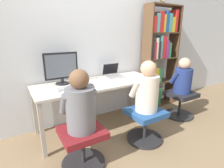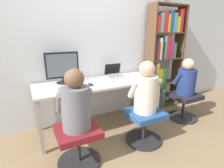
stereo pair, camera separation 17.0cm
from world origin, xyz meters
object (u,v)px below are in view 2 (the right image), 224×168
at_px(office_chair_side, 184,104).
at_px(person_at_laptop, 146,90).
at_px(keyboard, 71,87).
at_px(office_chair_right, 144,124).
at_px(office_chair_left, 78,143).
at_px(person_at_monitor, 76,104).
at_px(person_near_shelf, 186,79).
at_px(laptop, 115,74).
at_px(bookshelf, 163,56).
at_px(desktop_monitor, 62,68).

bearing_deg(office_chair_side, person_at_laptop, -167.13).
bearing_deg(keyboard, office_chair_right, -34.31).
distance_m(person_at_laptop, office_chair_side, 1.16).
xyz_separation_m(office_chair_left, person_at_monitor, (0.00, 0.00, 0.48)).
relative_size(office_chair_left, person_near_shelf, 0.81).
relative_size(office_chair_right, office_chair_side, 1.00).
xyz_separation_m(laptop, office_chair_side, (1.04, -0.59, -0.53)).
bearing_deg(office_chair_side, person_at_monitor, -172.75).
relative_size(keyboard, office_chair_side, 0.80).
height_order(person_at_monitor, office_chair_side, person_at_monitor).
height_order(office_chair_right, bookshelf, bookshelf).
height_order(desktop_monitor, person_at_laptop, desktop_monitor).
relative_size(keyboard, person_at_monitor, 0.60).
height_order(bookshelf, office_chair_side, bookshelf).
bearing_deg(person_at_laptop, office_chair_right, -90.00).
xyz_separation_m(person_at_monitor, person_at_laptop, (0.92, 0.01, 0.01)).
distance_m(office_chair_left, office_chair_right, 0.92).
relative_size(desktop_monitor, office_chair_side, 0.96).
bearing_deg(laptop, desktop_monitor, 179.65).
height_order(person_at_monitor, bookshelf, bookshelf).
bearing_deg(person_near_shelf, person_at_laptop, -166.92).
xyz_separation_m(office_chair_right, bookshelf, (1.00, 0.82, 0.76)).
relative_size(desktop_monitor, person_near_shelf, 0.78).
bearing_deg(office_chair_right, desktop_monitor, 135.89).
relative_size(keyboard, office_chair_right, 0.80).
bearing_deg(office_chair_left, person_at_monitor, 90.00).
distance_m(person_at_laptop, bookshelf, 1.32).
xyz_separation_m(person_at_monitor, office_chair_side, (1.95, 0.25, -0.48)).
xyz_separation_m(laptop, person_at_monitor, (-0.91, -0.84, -0.05)).
bearing_deg(bookshelf, person_at_monitor, -156.71).
relative_size(laptop, bookshelf, 0.17).
bearing_deg(office_chair_right, person_at_laptop, 90.00).
xyz_separation_m(office_chair_left, person_near_shelf, (1.95, 0.26, 0.45)).
distance_m(office_chair_side, person_near_shelf, 0.45).
distance_m(desktop_monitor, person_near_shelf, 2.00).
relative_size(laptop, person_at_laptop, 0.48).
bearing_deg(office_chair_side, office_chair_left, -172.61).
bearing_deg(bookshelf, office_chair_left, -156.59).
xyz_separation_m(keyboard, person_near_shelf, (1.85, -0.32, -0.04)).
relative_size(desktop_monitor, person_at_monitor, 0.72).
bearing_deg(laptop, office_chair_right, -89.11).
bearing_deg(laptop, person_at_monitor, -137.23).
bearing_deg(person_near_shelf, office_chair_right, -166.67).
bearing_deg(person_at_monitor, person_near_shelf, 7.37).
distance_m(laptop, person_at_monitor, 1.24).
bearing_deg(person_near_shelf, office_chair_side, -90.00).
relative_size(person_at_monitor, office_chair_side, 1.34).
xyz_separation_m(person_at_laptop, office_chair_side, (1.03, 0.23, -0.48)).
height_order(desktop_monitor, bookshelf, bookshelf).
distance_m(office_chair_right, bookshelf, 1.50).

